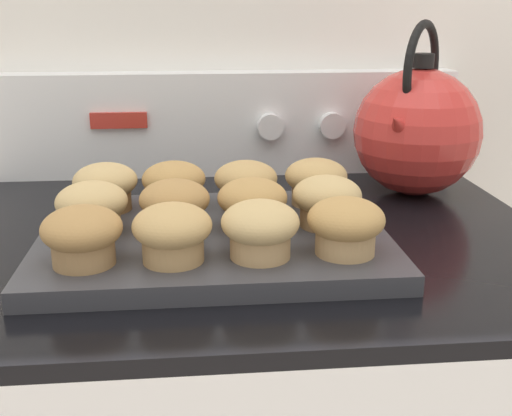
# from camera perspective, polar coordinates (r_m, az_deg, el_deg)

# --- Properties ---
(control_panel) EXTENTS (0.76, 0.07, 0.17)m
(control_panel) POSITION_cam_1_polar(r_m,az_deg,el_deg) (1.08, -2.59, 7.52)
(control_panel) COLOR white
(control_panel) RESTS_ON stove_range
(muffin_pan) EXTENTS (0.40, 0.31, 0.02)m
(muffin_pan) POSITION_cam_1_polar(r_m,az_deg,el_deg) (0.75, -3.77, -2.75)
(muffin_pan) COLOR #38383D
(muffin_pan) RESTS_ON stove_range
(muffin_r0_c0) EXTENTS (0.08, 0.08, 0.06)m
(muffin_r0_c0) POSITION_cam_1_polar(r_m,az_deg,el_deg) (0.66, -15.19, -2.31)
(muffin_r0_c0) COLOR #A37A4C
(muffin_r0_c0) RESTS_ON muffin_pan
(muffin_r0_c1) EXTENTS (0.08, 0.08, 0.06)m
(muffin_r0_c1) POSITION_cam_1_polar(r_m,az_deg,el_deg) (0.65, -7.44, -2.12)
(muffin_r0_c1) COLOR tan
(muffin_r0_c1) RESTS_ON muffin_pan
(muffin_r0_c2) EXTENTS (0.08, 0.08, 0.06)m
(muffin_r0_c2) POSITION_cam_1_polar(r_m,az_deg,el_deg) (0.66, 0.38, -1.82)
(muffin_r0_c2) COLOR tan
(muffin_r0_c2) RESTS_ON muffin_pan
(muffin_r0_c3) EXTENTS (0.08, 0.08, 0.06)m
(muffin_r0_c3) POSITION_cam_1_polar(r_m,az_deg,el_deg) (0.68, 7.99, -1.51)
(muffin_r0_c3) COLOR tan
(muffin_r0_c3) RESTS_ON muffin_pan
(muffin_r1_c0) EXTENTS (0.08, 0.08, 0.06)m
(muffin_r1_c0) POSITION_cam_1_polar(r_m,az_deg,el_deg) (0.75, -14.37, 0.08)
(muffin_r1_c0) COLOR tan
(muffin_r1_c0) RESTS_ON muffin_pan
(muffin_r1_c1) EXTENTS (0.08, 0.08, 0.06)m
(muffin_r1_c1) POSITION_cam_1_polar(r_m,az_deg,el_deg) (0.74, -7.24, 0.29)
(muffin_r1_c1) COLOR tan
(muffin_r1_c1) RESTS_ON muffin_pan
(muffin_r1_c2) EXTENTS (0.08, 0.08, 0.06)m
(muffin_r1_c2) POSITION_cam_1_polar(r_m,az_deg,el_deg) (0.74, -0.33, 0.43)
(muffin_r1_c2) COLOR tan
(muffin_r1_c2) RESTS_ON muffin_pan
(muffin_r1_c3) EXTENTS (0.08, 0.08, 0.06)m
(muffin_r1_c3) POSITION_cam_1_polar(r_m,az_deg,el_deg) (0.76, 6.33, 0.68)
(muffin_r1_c3) COLOR #A37A4C
(muffin_r1_c3) RESTS_ON muffin_pan
(muffin_r2_c0) EXTENTS (0.08, 0.08, 0.06)m
(muffin_r2_c0) POSITION_cam_1_polar(r_m,az_deg,el_deg) (0.84, -13.23, 1.94)
(muffin_r2_c0) COLOR olive
(muffin_r2_c0) RESTS_ON muffin_pan
(muffin_r2_c1) EXTENTS (0.08, 0.08, 0.06)m
(muffin_r2_c1) POSITION_cam_1_polar(r_m,az_deg,el_deg) (0.83, -7.31, 2.13)
(muffin_r2_c1) COLOR tan
(muffin_r2_c1) RESTS_ON muffin_pan
(muffin_r2_c2) EXTENTS (0.08, 0.08, 0.06)m
(muffin_r2_c2) POSITION_cam_1_polar(r_m,az_deg,el_deg) (0.83, -0.91, 2.22)
(muffin_r2_c2) COLOR tan
(muffin_r2_c2) RESTS_ON muffin_pan
(muffin_r2_c3) EXTENTS (0.08, 0.08, 0.06)m
(muffin_r2_c3) POSITION_cam_1_polar(r_m,az_deg,el_deg) (0.84, 5.35, 2.44)
(muffin_r2_c3) COLOR tan
(muffin_r2_c3) RESTS_ON muffin_pan
(tea_kettle) EXTENTS (0.19, 0.20, 0.25)m
(tea_kettle) POSITION_cam_1_polar(r_m,az_deg,el_deg) (0.98, 14.11, 6.77)
(tea_kettle) COLOR red
(tea_kettle) RESTS_ON stove_range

